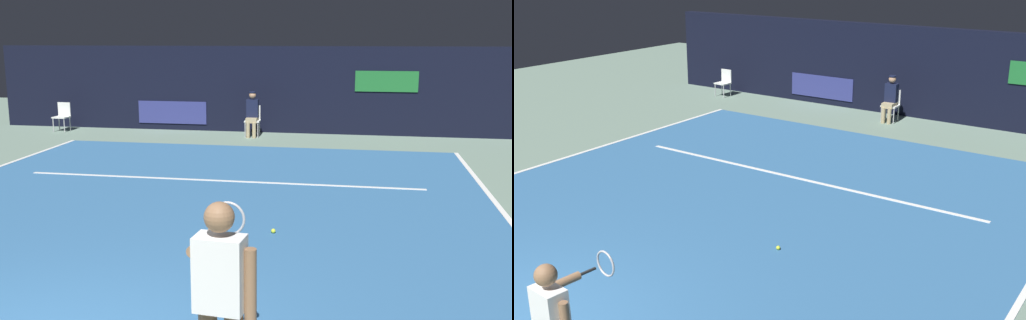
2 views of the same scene
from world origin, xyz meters
TOP-DOWN VIEW (x-y plane):
  - ground_plane at (0.00, 5.00)m, footprint 33.39×33.39m
  - court_surface at (0.00, 5.00)m, footprint 10.43×12.01m
  - line_service at (0.00, 7.10)m, footprint 8.13×0.10m
  - back_wall at (-0.00, 13.60)m, footprint 17.40×0.33m
  - tennis_player at (1.84, -0.26)m, footprint 0.54×0.97m
  - line_judge_on_chair at (-0.34, 12.60)m, footprint 0.45×0.54m
  - courtside_chair_near at (-6.33, 12.62)m, footprint 0.46×0.43m
  - tennis_ball at (1.57, 4.09)m, footprint 0.07×0.07m

SIDE VIEW (x-z plane):
  - ground_plane at x=0.00m, z-range 0.00..0.00m
  - court_surface at x=0.00m, z-range 0.00..0.01m
  - line_service at x=0.00m, z-range 0.01..0.02m
  - tennis_ball at x=1.57m, z-range 0.01..0.08m
  - courtside_chair_near at x=-6.33m, z-range 0.06..0.94m
  - line_judge_on_chair at x=-0.34m, z-range 0.03..1.35m
  - tennis_player at x=1.84m, z-range 0.12..1.85m
  - back_wall at x=0.00m, z-range 0.00..2.60m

